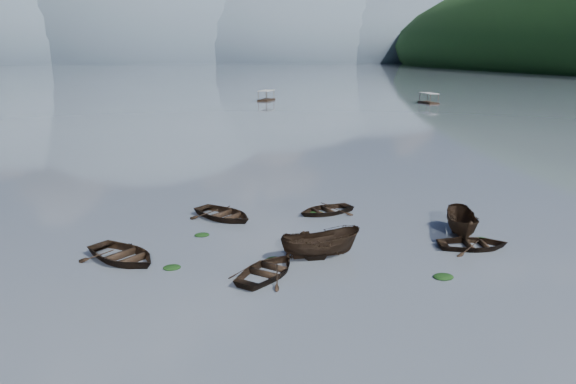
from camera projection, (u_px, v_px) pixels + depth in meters
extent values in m
plane|color=slate|center=(336.00, 291.00, 25.80)|extent=(2400.00, 2400.00, 0.00)
ellipsoid|color=#475666|center=(19.00, 62.00, 826.53)|extent=(520.00, 520.00, 280.00)
ellipsoid|color=#475666|center=(147.00, 62.00, 865.55)|extent=(520.00, 520.00, 340.00)
ellipsoid|color=#475666|center=(264.00, 62.00, 904.57)|extent=(520.00, 520.00, 260.00)
ellipsoid|color=#475666|center=(361.00, 61.00, 939.70)|extent=(520.00, 520.00, 220.00)
imported|color=black|center=(123.00, 260.00, 29.66)|extent=(6.10, 6.24, 1.06)
imported|color=black|center=(268.00, 275.00, 27.66)|extent=(5.40, 5.47, 0.93)
imported|color=black|center=(320.00, 256.00, 30.21)|extent=(4.92, 2.08, 1.87)
imported|color=black|center=(310.00, 248.00, 31.54)|extent=(3.35, 4.52, 0.90)
imported|color=black|center=(473.00, 248.00, 31.53)|extent=(4.79, 3.81, 0.89)
imported|color=black|center=(461.00, 235.00, 33.85)|extent=(3.54, 5.23, 1.89)
imported|color=black|center=(224.00, 218.00, 37.26)|extent=(5.94, 6.16, 1.04)
imported|color=black|center=(325.00, 213.00, 38.46)|extent=(5.06, 4.23, 0.90)
ellipsoid|color=black|center=(172.00, 268.00, 28.51)|extent=(0.99, 0.81, 0.22)
ellipsoid|color=black|center=(274.00, 260.00, 29.64)|extent=(0.95, 0.76, 0.21)
ellipsoid|color=black|center=(443.00, 278.00, 27.30)|extent=(1.11, 0.89, 0.24)
ellipsoid|color=black|center=(289.00, 238.00, 33.15)|extent=(0.91, 0.77, 0.20)
ellipsoid|color=black|center=(481.00, 241.00, 32.70)|extent=(1.17, 0.93, 0.24)
ellipsoid|color=black|center=(202.00, 236.00, 33.68)|extent=(0.98, 0.79, 0.21)
ellipsoid|color=black|center=(293.00, 239.00, 33.11)|extent=(0.87, 0.72, 0.18)
ellipsoid|color=black|center=(316.00, 214.00, 38.31)|extent=(1.04, 0.84, 0.23)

